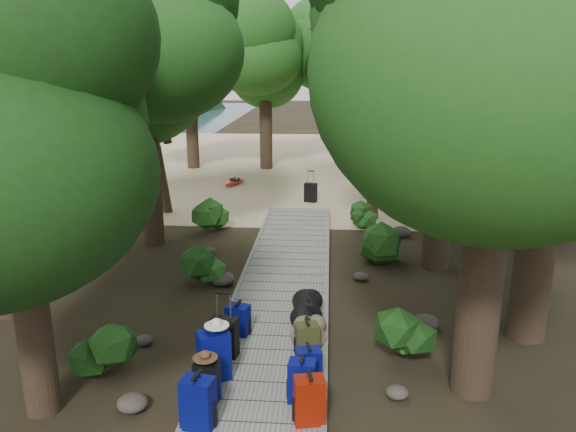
# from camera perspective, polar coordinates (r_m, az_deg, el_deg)

# --- Properties ---
(ground) EXTENTS (120.00, 120.00, 0.00)m
(ground) POSITION_cam_1_polar(r_m,az_deg,el_deg) (12.10, -0.64, -8.17)
(ground) COLOR #2F2717
(ground) RESTS_ON ground
(sand_beach) EXTENTS (40.00, 22.00, 0.02)m
(sand_beach) POSITION_cam_1_polar(r_m,az_deg,el_deg) (27.49, 2.22, 5.36)
(sand_beach) COLOR #CAB088
(sand_beach) RESTS_ON ground
(boardwalk) EXTENTS (2.00, 12.00, 0.12)m
(boardwalk) POSITION_cam_1_polar(r_m,az_deg,el_deg) (13.00, -0.27, -6.16)
(boardwalk) COLOR gray
(boardwalk) RESTS_ON ground
(backpack_left_a) EXTENTS (0.48, 0.38, 0.80)m
(backpack_left_a) POSITION_cam_1_polar(r_m,az_deg,el_deg) (7.91, -9.14, -18.02)
(backpack_left_a) COLOR #030D6D
(backpack_left_a) RESTS_ON boardwalk
(backpack_left_b) EXTENTS (0.37, 0.28, 0.66)m
(backpack_left_b) POSITION_cam_1_polar(r_m,az_deg,el_deg) (8.48, -8.24, -16.05)
(backpack_left_b) COLOR black
(backpack_left_b) RESTS_ON boardwalk
(backpack_left_c) EXTENTS (0.57, 0.51, 0.87)m
(backpack_left_c) POSITION_cam_1_polar(r_m,az_deg,el_deg) (8.90, -7.54, -13.61)
(backpack_left_c) COLOR #030D6D
(backpack_left_c) RESTS_ON boardwalk
(backpack_left_d) EXTENTS (0.46, 0.38, 0.60)m
(backpack_left_d) POSITION_cam_1_polar(r_m,az_deg,el_deg) (10.23, -5.10, -10.29)
(backpack_left_d) COLOR #030D6D
(backpack_left_d) RESTS_ON boardwalk
(backpack_right_a) EXTENTS (0.46, 0.37, 0.73)m
(backpack_right_a) POSITION_cam_1_polar(r_m,az_deg,el_deg) (7.94, 2.19, -17.98)
(backpack_right_a) COLOR maroon
(backpack_right_a) RESTS_ON boardwalk
(backpack_right_b) EXTENTS (0.41, 0.30, 0.70)m
(backpack_right_b) POSITION_cam_1_polar(r_m,az_deg,el_deg) (8.36, 1.43, -16.22)
(backpack_right_b) COLOR #030D6D
(backpack_right_b) RESTS_ON boardwalk
(backpack_right_c) EXTENTS (0.42, 0.34, 0.64)m
(backpack_right_c) POSITION_cam_1_polar(r_m,az_deg,el_deg) (8.74, 2.09, -14.88)
(backpack_right_c) COLOR #030D6D
(backpack_right_c) RESTS_ON boardwalk
(backpack_right_d) EXTENTS (0.44, 0.36, 0.58)m
(backpack_right_d) POSITION_cam_1_polar(r_m,az_deg,el_deg) (9.58, 1.94, -12.20)
(backpack_right_d) COLOR #383A1B
(backpack_right_d) RESTS_ON boardwalk
(duffel_right_khaki) EXTENTS (0.58, 0.68, 0.38)m
(duffel_right_khaki) POSITION_cam_1_polar(r_m,az_deg,el_deg) (9.99, 2.15, -11.62)
(duffel_right_khaki) COLOR brown
(duffel_right_khaki) RESTS_ON boardwalk
(duffel_right_black) EXTENTS (0.60, 0.84, 0.49)m
(duffel_right_black) POSITION_cam_1_polar(r_m,az_deg,el_deg) (10.67, 1.92, -9.43)
(duffel_right_black) COLOR black
(duffel_right_black) RESTS_ON boardwalk
(suitcase_on_boardwalk) EXTENTS (0.47, 0.32, 0.68)m
(suitcase_on_boardwalk) POSITION_cam_1_polar(r_m,az_deg,el_deg) (9.54, -6.45, -12.10)
(suitcase_on_boardwalk) COLOR black
(suitcase_on_boardwalk) RESTS_ON boardwalk
(lone_suitcase_on_sand) EXTENTS (0.48, 0.36, 0.67)m
(lone_suitcase_on_sand) POSITION_cam_1_polar(r_m,az_deg,el_deg) (19.85, 2.31, 2.40)
(lone_suitcase_on_sand) COLOR black
(lone_suitcase_on_sand) RESTS_ON sand_beach
(hat_brown) EXTENTS (0.36, 0.36, 0.11)m
(hat_brown) POSITION_cam_1_polar(r_m,az_deg,el_deg) (8.30, -8.42, -13.75)
(hat_brown) COLOR #51351E
(hat_brown) RESTS_ON backpack_left_b
(hat_white) EXTENTS (0.38, 0.38, 0.13)m
(hat_white) POSITION_cam_1_polar(r_m,az_deg,el_deg) (8.70, -7.28, -10.62)
(hat_white) COLOR silver
(hat_white) RESTS_ON backpack_left_c
(kayak) EXTENTS (1.65, 3.28, 0.32)m
(kayak) POSITION_cam_1_polar(r_m,az_deg,el_deg) (22.76, -5.42, 3.60)
(kayak) COLOR red
(kayak) RESTS_ON sand_beach
(sun_lounger) EXTENTS (0.65, 1.85, 0.59)m
(sun_lounger) POSITION_cam_1_polar(r_m,az_deg,el_deg) (21.93, 11.21, 3.27)
(sun_lounger) COLOR silver
(sun_lounger) RESTS_ON sand_beach
(tree_right_a) EXTENTS (5.36, 5.36, 8.94)m
(tree_right_a) POSITION_cam_1_polar(r_m,az_deg,el_deg) (8.07, 20.73, 11.72)
(tree_right_a) COLOR black
(tree_right_a) RESTS_ON ground
(tree_right_b) EXTENTS (5.44, 5.44, 9.71)m
(tree_right_b) POSITION_cam_1_polar(r_m,az_deg,el_deg) (10.25, 25.82, 13.98)
(tree_right_b) COLOR black
(tree_right_b) RESTS_ON ground
(tree_right_c) EXTENTS (5.43, 5.43, 9.40)m
(tree_right_c) POSITION_cam_1_polar(r_m,az_deg,el_deg) (13.37, 16.05, 14.25)
(tree_right_c) COLOR black
(tree_right_c) RESTS_ON ground
(tree_right_d) EXTENTS (5.34, 5.34, 9.80)m
(tree_right_d) POSITION_cam_1_polar(r_m,az_deg,el_deg) (15.75, 22.44, 14.54)
(tree_right_d) COLOR black
(tree_right_d) RESTS_ON ground
(tree_right_e) EXTENTS (5.25, 5.25, 9.45)m
(tree_right_e) POSITION_cam_1_polar(r_m,az_deg,el_deg) (17.80, 14.42, 14.62)
(tree_right_e) COLOR black
(tree_right_e) RESTS_ON ground
(tree_right_f) EXTENTS (5.25, 5.25, 9.37)m
(tree_right_f) POSITION_cam_1_polar(r_m,az_deg,el_deg) (21.12, 21.53, 14.02)
(tree_right_f) COLOR black
(tree_right_f) RESTS_ON ground
(tree_left_a) EXTENTS (4.08, 4.08, 6.81)m
(tree_left_a) POSITION_cam_1_polar(r_m,az_deg,el_deg) (8.01, -26.09, 3.40)
(tree_left_a) COLOR black
(tree_left_a) RESTS_ON ground
(tree_left_c) EXTENTS (4.92, 4.92, 8.55)m
(tree_left_c) POSITION_cam_1_polar(r_m,az_deg,el_deg) (15.21, -14.49, 12.84)
(tree_left_c) COLOR black
(tree_left_c) RESTS_ON ground
(tree_back_a) EXTENTS (4.77, 4.77, 8.25)m
(tree_back_a) POSITION_cam_1_polar(r_m,az_deg,el_deg) (25.76, -2.31, 13.89)
(tree_back_a) COLOR black
(tree_back_a) RESTS_ON ground
(tree_back_b) EXTENTS (5.21, 5.21, 9.31)m
(tree_back_b) POSITION_cam_1_polar(r_m,az_deg,el_deg) (27.10, 5.70, 15.03)
(tree_back_b) COLOR black
(tree_back_b) RESTS_ON ground
(tree_back_c) EXTENTS (4.62, 4.62, 8.31)m
(tree_back_c) POSITION_cam_1_polar(r_m,az_deg,el_deg) (26.54, 13.72, 13.59)
(tree_back_c) COLOR black
(tree_back_c) RESTS_ON ground
(tree_back_d) EXTENTS (4.79, 4.79, 7.98)m
(tree_back_d) POSITION_cam_1_polar(r_m,az_deg,el_deg) (26.28, -9.95, 13.41)
(tree_back_d) COLOR black
(tree_back_d) RESTS_ON ground
(palm_right_a) EXTENTS (4.85, 4.85, 8.26)m
(palm_right_a) POSITION_cam_1_polar(r_m,az_deg,el_deg) (17.66, 9.55, 12.95)
(palm_right_a) COLOR #113910
(palm_right_a) RESTS_ON ground
(palm_right_b) EXTENTS (4.68, 4.68, 9.04)m
(palm_right_b) POSITION_cam_1_polar(r_m,az_deg,el_deg) (22.55, 15.63, 14.12)
(palm_right_b) COLOR #113910
(palm_right_b) RESTS_ON ground
(palm_right_c) EXTENTS (3.98, 3.98, 6.34)m
(palm_right_c) POSITION_cam_1_polar(r_m,az_deg,el_deg) (23.78, 7.67, 11.32)
(palm_right_c) COLOR #113910
(palm_right_c) RESTS_ON ground
(palm_left_a) EXTENTS (4.35, 4.35, 6.92)m
(palm_left_a) POSITION_cam_1_polar(r_m,az_deg,el_deg) (18.45, -13.51, 10.76)
(palm_left_a) COLOR #113910
(palm_left_a) RESTS_ON ground
(rock_left_a) EXTENTS (0.45, 0.40, 0.25)m
(rock_left_a) POSITION_cam_1_polar(r_m,az_deg,el_deg) (8.77, -15.54, -17.84)
(rock_left_a) COLOR #4C473F
(rock_left_a) RESTS_ON ground
(rock_left_b) EXTENTS (0.32, 0.29, 0.18)m
(rock_left_b) POSITION_cam_1_polar(r_m,az_deg,el_deg) (10.48, -14.44, -12.12)
(rock_left_b) COLOR #4C473F
(rock_left_b) RESTS_ON ground
(rock_left_c) EXTENTS (0.56, 0.50, 0.31)m
(rock_left_c) POSITION_cam_1_polar(r_m,az_deg,el_deg) (12.71, -6.68, -6.33)
(rock_left_c) COLOR #4C473F
(rock_left_c) RESTS_ON ground
(rock_left_d) EXTENTS (0.31, 0.28, 0.17)m
(rock_left_d) POSITION_cam_1_polar(r_m,az_deg,el_deg) (14.77, -7.94, -3.51)
(rock_left_d) COLOR #4C473F
(rock_left_d) RESTS_ON ground
(rock_right_a) EXTENTS (0.35, 0.31, 0.19)m
(rock_right_a) POSITION_cam_1_polar(r_m,az_deg,el_deg) (8.91, 11.01, -17.19)
(rock_right_a) COLOR #4C473F
(rock_right_a) RESTS_ON ground
(rock_right_b) EXTENTS (0.51, 0.46, 0.28)m
(rock_right_b) POSITION_cam_1_polar(r_m,az_deg,el_deg) (10.98, 13.76, -10.44)
(rock_right_b) COLOR #4C473F
(rock_right_b) RESTS_ON ground
(rock_right_c) EXTENTS (0.35, 0.31, 0.19)m
(rock_right_c) POSITION_cam_1_polar(r_m,az_deg,el_deg) (13.01, 7.39, -6.11)
(rock_right_c) COLOR #4C473F
(rock_right_c) RESTS_ON ground
(rock_right_d) EXTENTS (0.54, 0.49, 0.30)m
(rock_right_d) POSITION_cam_1_polar(r_m,az_deg,el_deg) (16.32, 11.44, -1.57)
(rock_right_d) COLOR #4C473F
(rock_right_d) RESTS_ON ground
(shrub_left_a) EXTENTS (1.01, 1.01, 0.91)m
(shrub_left_a) POSITION_cam_1_polar(r_m,az_deg,el_deg) (9.60, -18.33, -12.67)
(shrub_left_a) COLOR #1E5218
(shrub_left_a) RESTS_ON ground
(shrub_left_b) EXTENTS (0.95, 0.95, 0.86)m
(shrub_left_b) POSITION_cam_1_polar(r_m,az_deg,el_deg) (12.74, -8.33, -5.02)
(shrub_left_b) COLOR #1E5218
(shrub_left_b) RESTS_ON ground
(shrub_left_c) EXTENTS (1.15, 1.15, 1.03)m
(shrub_left_c) POSITION_cam_1_polar(r_m,az_deg,el_deg) (16.60, -7.59, 0.21)
(shrub_left_c) COLOR #1E5218
(shrub_left_c) RESTS_ON ground
(shrub_right_a) EXTENTS (1.02, 1.02, 0.92)m
(shrub_right_a) POSITION_cam_1_polar(r_m,az_deg,el_deg) (9.79, 11.93, -11.59)
(shrub_right_a) COLOR #1E5218
(shrub_right_a) RESTS_ON ground
(shrub_right_b) EXTENTS (1.23, 1.23, 1.10)m
(shrub_right_b) POSITION_cam_1_polar(r_m,az_deg,el_deg) (14.06, 9.31, -2.54)
(shrub_right_b) COLOR #1E5218
(shrub_right_b) RESTS_ON ground
(shrub_right_c) EXTENTS (0.82, 0.82, 0.73)m
(shrub_right_c) POSITION_cam_1_polar(r_m,az_deg,el_deg) (16.96, 7.27, 0.04)
(shrub_right_c) COLOR #1E5218
(shrub_right_c) RESTS_ON ground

